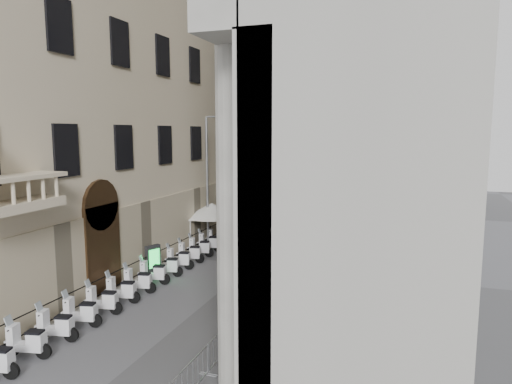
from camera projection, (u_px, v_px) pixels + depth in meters
far_building at (336, 67)px, 51.85m from camera, size 22.00×10.00×30.00m
iron_fence at (178, 263)px, 27.11m from camera, size 0.30×28.00×1.40m
blue_awning at (341, 243)px, 31.88m from camera, size 1.60×3.00×3.00m
scooter_2 at (28, 358)px, 15.78m from camera, size 1.49×0.85×1.50m
scooter_3 at (57, 341)px, 17.04m from camera, size 1.49×0.85×1.50m
scooter_4 at (82, 327)px, 18.31m from camera, size 1.49×0.85×1.50m
scooter_5 at (103, 314)px, 19.58m from camera, size 1.49×0.85×1.50m
scooter_6 at (122, 303)px, 20.85m from camera, size 1.49×0.85×1.50m
scooter_7 at (139, 293)px, 22.12m from camera, size 1.49×0.85×1.50m
scooter_8 at (154, 284)px, 23.39m from camera, size 1.49×0.85×1.50m
scooter_9 at (167, 276)px, 24.66m from camera, size 1.49×0.85×1.50m
scooter_10 at (179, 269)px, 25.92m from camera, size 1.49×0.85×1.50m
scooter_11 at (190, 263)px, 27.19m from camera, size 1.49×0.85×1.50m
scooter_12 at (200, 257)px, 28.46m from camera, size 1.49×0.85×1.50m
scooter_13 at (209, 251)px, 29.73m from camera, size 1.49×0.85×1.50m
scooter_14 at (218, 246)px, 31.00m from camera, size 1.49×0.85×1.50m
barrier_1 at (224, 357)px, 15.83m from camera, size 0.60×2.40×1.10m
barrier_2 at (248, 328)px, 18.17m from camera, size 0.60×2.40×1.10m
barrier_3 at (267, 306)px, 20.52m from camera, size 0.60×2.40×1.10m
barrier_4 at (282, 288)px, 22.86m from camera, size 0.60×2.40×1.10m
barrier_5 at (294, 273)px, 25.20m from camera, size 0.60×2.40×1.10m
barrier_6 at (305, 261)px, 27.55m from camera, size 0.60×2.40×1.10m
security_tent at (216, 211)px, 30.38m from camera, size 3.64×3.64×2.96m
street_lamp at (212, 170)px, 30.09m from camera, size 2.86×0.47×8.78m
info_kiosk at (153, 261)px, 24.28m from camera, size 0.56×0.87×1.78m
pedestrian_a at (259, 236)px, 29.85m from camera, size 0.76×0.57×1.89m
pedestrian_b at (332, 209)px, 40.15m from camera, size 1.15×1.09×1.86m
pedestrian_c at (306, 212)px, 38.96m from camera, size 0.99×0.72×1.86m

